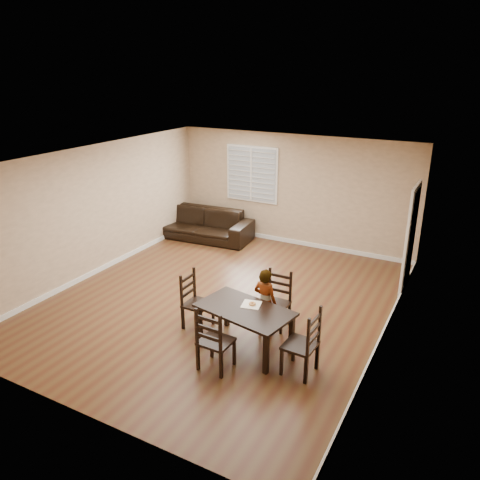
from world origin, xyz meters
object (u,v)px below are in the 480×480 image
(dining_table, at_px, (245,314))
(chair_far, at_px, (211,344))
(chair_right, at_px, (308,346))
(child, at_px, (265,302))
(sofa, at_px, (201,224))
(donut, at_px, (252,303))
(chair_left, at_px, (192,301))
(chair_near, at_px, (278,300))

(dining_table, xyz_separation_m, chair_far, (-0.13, -0.78, -0.14))
(dining_table, relative_size, chair_right, 1.54)
(child, relative_size, sofa, 0.45)
(donut, bearing_deg, sofa, 131.70)
(child, bearing_deg, dining_table, 86.20)
(chair_left, distance_m, donut, 1.19)
(donut, relative_size, sofa, 0.04)
(chair_right, xyz_separation_m, donut, (-1.07, 0.36, 0.24))
(chair_right, height_order, child, child)
(chair_far, height_order, chair_right, chair_right)
(chair_far, relative_size, chair_left, 1.03)
(child, bearing_deg, donut, 89.06)
(dining_table, xyz_separation_m, chair_near, (0.16, 0.93, -0.15))
(chair_right, bearing_deg, sofa, -129.84)
(chair_near, relative_size, sofa, 0.38)
(chair_far, distance_m, chair_right, 1.37)
(chair_left, relative_size, chair_right, 0.95)
(chair_right, relative_size, child, 0.89)
(chair_near, relative_size, chair_left, 1.00)
(dining_table, bearing_deg, donut, 83.66)
(chair_far, height_order, sofa, chair_far)
(child, distance_m, donut, 0.39)
(chair_right, bearing_deg, child, -122.14)
(chair_near, relative_size, chair_right, 0.94)
(chair_left, xyz_separation_m, donut, (1.16, -0.03, 0.27))
(chair_far, relative_size, chair_right, 0.98)
(chair_near, bearing_deg, sofa, 139.03)
(dining_table, relative_size, chair_near, 1.63)
(chair_far, height_order, donut, chair_far)
(child, height_order, donut, child)
(chair_far, distance_m, child, 1.33)
(dining_table, height_order, chair_right, chair_right)
(chair_near, distance_m, chair_right, 1.48)
(sofa, bearing_deg, child, -49.61)
(chair_near, height_order, chair_far, chair_far)
(dining_table, xyz_separation_m, chair_right, (1.11, -0.20, -0.13))
(sofa, bearing_deg, chair_far, -60.57)
(chair_near, height_order, sofa, chair_near)
(chair_far, distance_m, donut, 0.99)
(dining_table, bearing_deg, chair_far, -88.55)
(chair_far, relative_size, donut, 9.02)
(dining_table, relative_size, child, 1.37)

